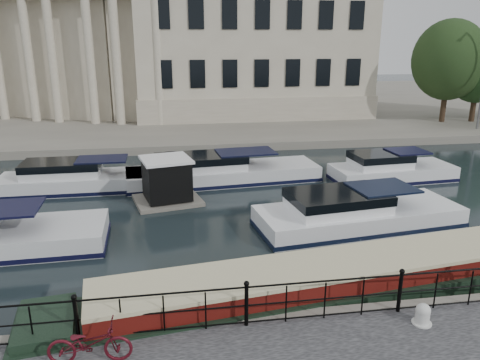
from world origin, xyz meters
name	(u,v)px	position (x,y,z in m)	size (l,w,h in m)	color
ground_plane	(234,297)	(0.00, 0.00, 0.00)	(160.00, 160.00, 0.00)	black
far_bank	(183,105)	(0.00, 39.00, 0.28)	(120.00, 42.00, 0.55)	#6B665B
railing	(246,302)	(0.00, -2.25, 1.20)	(24.14, 0.14, 1.22)	black
civic_building	(172,41)	(-1.00, 34.71, 7.04)	(53.55, 31.84, 16.85)	#ADA38C
bicycle	(90,343)	(-3.59, -3.08, 1.03)	(0.64, 1.82, 0.96)	#480C15
mooring_bollard	(423,314)	(4.33, -2.85, 0.81)	(0.49, 0.49, 0.55)	silver
narrowboat	(329,288)	(2.73, -0.57, 0.37)	(17.09, 4.48, 1.61)	black
harbour_hut	(167,183)	(-1.88, 8.71, 0.95)	(3.39, 3.02, 2.18)	#6B665B
cabin_cruisers	(198,197)	(-0.48, 8.17, 0.37)	(27.24, 10.70, 1.99)	silver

